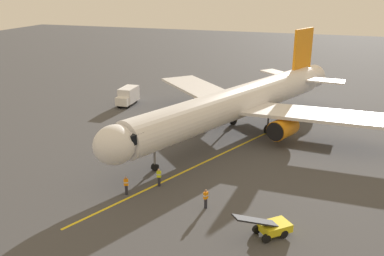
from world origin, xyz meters
The scene contains 8 objects.
ground_plane centered at (0.00, 0.00, 0.00)m, with size 220.00×220.00×0.00m, color #424244.
apron_lead_in_line centered at (-0.15, 5.21, 0.01)m, with size 0.24×40.00×0.01m, color yellow.
airplane centered at (-0.26, -1.05, 4.00)m, with size 32.05×38.26×11.50m.
ground_crew_marshaller centered at (-1.61, 17.04, 0.89)m, with size 0.40×0.47×1.71m.
ground_crew_wing_walker centered at (3.55, 14.57, 0.89)m, with size 0.44×0.32×1.71m.
ground_crew_loader centered at (5.65, 16.96, 0.89)m, with size 0.46×0.38×1.71m.
belt_loader_near_nose centered at (-7.30, 19.26, 0.71)m, with size 4.21×3.95×2.32m.
box_truck_starboard_side centered at (18.25, -8.60, 1.39)m, with size 2.11×4.66×2.62m.
Camera 1 is at (-10.09, 46.30, 17.70)m, focal length 39.22 mm.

